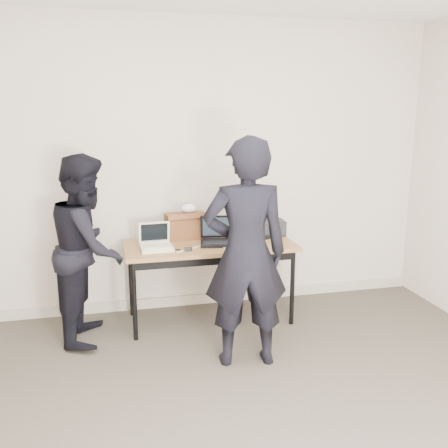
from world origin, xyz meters
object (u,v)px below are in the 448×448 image
object	(u,v)px
laptop_right	(255,232)
desk	(210,250)
leather_satchel	(186,225)
person_typist	(246,254)
laptop_beige	(156,244)
person_observer	(88,248)
equipment_box	(271,228)
laptop_center	(218,237)

from	to	relation	value
laptop_right	desk	bearing A→B (deg)	168.77
leather_satchel	person_typist	world-z (taller)	person_typist
desk	laptop_beige	distance (m)	0.49
laptop_beige	leather_satchel	xyz separation A→B (m)	(0.30, 0.27, 0.08)
desk	person_observer	distance (m)	1.05
leather_satchel	equipment_box	distance (m)	0.81
leather_satchel	person_observer	xyz separation A→B (m)	(-0.86, -0.31, -0.07)
desk	equipment_box	xyz separation A→B (m)	(0.63, 0.19, 0.13)
laptop_center	leather_satchel	distance (m)	0.34
equipment_box	leather_satchel	bearing A→B (deg)	177.47
leather_satchel	person_observer	world-z (taller)	person_observer
leather_satchel	person_observer	size ratio (longest dim) A/B	0.24
desk	laptop_right	size ratio (longest dim) A/B	3.89
laptop_center	laptop_right	distance (m)	0.42
leather_satchel	person_typist	size ratio (longest dim) A/B	0.22
person_typist	equipment_box	bearing A→B (deg)	-112.37
laptop_center	person_observer	size ratio (longest dim) A/B	0.23
laptop_center	person_observer	xyz separation A→B (m)	(-1.12, -0.10, -0.00)
desk	leather_satchel	size ratio (longest dim) A/B	3.99
desk	equipment_box	bearing A→B (deg)	16.78
laptop_right	person_typist	xyz separation A→B (m)	(-0.36, -0.96, 0.09)
desk	laptop_center	bearing A→B (deg)	12.53
desk	person_typist	xyz separation A→B (m)	(0.10, -0.80, 0.20)
desk	laptop_center	size ratio (longest dim) A/B	4.22
person_observer	equipment_box	bearing A→B (deg)	-73.51
desk	person_typist	bearing A→B (deg)	-82.86
laptop_beige	person_typist	distance (m)	0.96
person_observer	leather_satchel	bearing A→B (deg)	-62.99
laptop_beige	laptop_center	bearing A→B (deg)	3.64
desk	leather_satchel	distance (m)	0.34
laptop_beige	equipment_box	size ratio (longest dim) A/B	1.15
laptop_right	leather_satchel	world-z (taller)	leather_satchel
equipment_box	laptop_center	bearing A→B (deg)	-162.49
laptop_center	desk	bearing A→B (deg)	-156.92
laptop_right	equipment_box	size ratio (longest dim) A/B	1.58
equipment_box	person_observer	world-z (taller)	person_observer
laptop_right	person_typist	size ratio (longest dim) A/B	0.23
desk	laptop_right	world-z (taller)	laptop_right
laptop_center	laptop_right	size ratio (longest dim) A/B	0.92
person_typist	laptop_right	bearing A→B (deg)	-105.11
laptop_center	equipment_box	world-z (taller)	laptop_center
leather_satchel	desk	bearing A→B (deg)	-57.58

